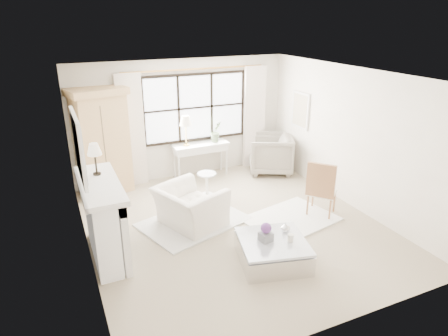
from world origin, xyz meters
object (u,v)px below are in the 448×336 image
Objects in this scene: armoire at (102,141)px; coffee_table at (273,251)px; console_table at (201,160)px; club_armchair at (190,207)px.

armoire is 1.85× the size of coffee_table.
armoire reaches higher than coffee_table.
console_table is at bearing -13.92° from armoire.
console_table is at bearing 99.89° from coffee_table.
armoire is 4.30m from coffee_table.
console_table is 2.38m from club_armchair.
armoire is at bearing 131.12° from coffee_table.
coffee_table is (1.91, -3.73, -0.96)m from armoire.
club_armchair is (1.14, -2.12, -0.77)m from armoire.
console_table is (2.18, 0.02, -0.74)m from armoire.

